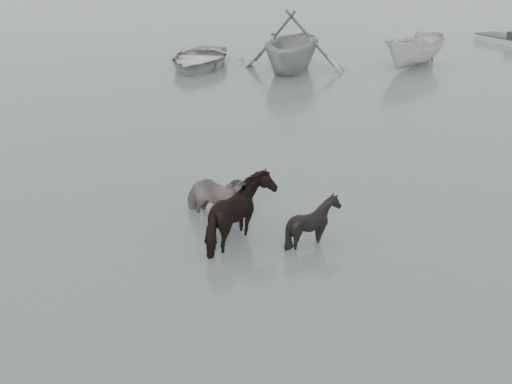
# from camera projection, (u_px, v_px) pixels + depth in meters

# --- Properties ---
(ground) EXTENTS (140.00, 140.00, 0.00)m
(ground) POSITION_uv_depth(u_px,v_px,m) (270.00, 236.00, 14.10)
(ground) COLOR #4E5C58
(ground) RESTS_ON ground
(pony_pinto) EXTENTS (2.01, 1.27, 1.57)m
(pony_pinto) POSITION_uv_depth(u_px,v_px,m) (215.00, 187.00, 14.64)
(pony_pinto) COLOR black
(pony_pinto) RESTS_ON ground
(pony_dark) EXTENTS (1.80, 1.98, 1.69)m
(pony_dark) POSITION_uv_depth(u_px,v_px,m) (242.00, 207.00, 13.46)
(pony_dark) COLOR black
(pony_dark) RESTS_ON ground
(pony_black) EXTENTS (1.25, 1.14, 1.25)m
(pony_black) POSITION_uv_depth(u_px,v_px,m) (314.00, 216.00, 13.55)
(pony_black) COLOR black
(pony_black) RESTS_ON ground
(rowboat_lead) EXTENTS (4.51, 5.84, 1.11)m
(rowboat_lead) POSITION_uv_depth(u_px,v_px,m) (199.00, 56.00, 30.78)
(rowboat_lead) COLOR #B7B7B2
(rowboat_lead) RESTS_ON ground
(rowboat_trail) EXTENTS (4.93, 5.71, 2.99)m
(rowboat_trail) POSITION_uv_depth(u_px,v_px,m) (293.00, 39.00, 29.61)
(rowboat_trail) COLOR #9C9E9C
(rowboat_trail) RESTS_ON ground
(boat_small) EXTENTS (3.45, 4.76, 1.73)m
(boat_small) POSITION_uv_depth(u_px,v_px,m) (415.00, 49.00, 30.70)
(boat_small) COLOR #B9BAB4
(boat_small) RESTS_ON ground
(skiff_mid) EXTENTS (4.71, 4.83, 0.75)m
(skiff_mid) POSITION_uv_depth(u_px,v_px,m) (508.00, 36.00, 37.42)
(skiff_mid) COLOR #A5A7A5
(skiff_mid) RESTS_ON ground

